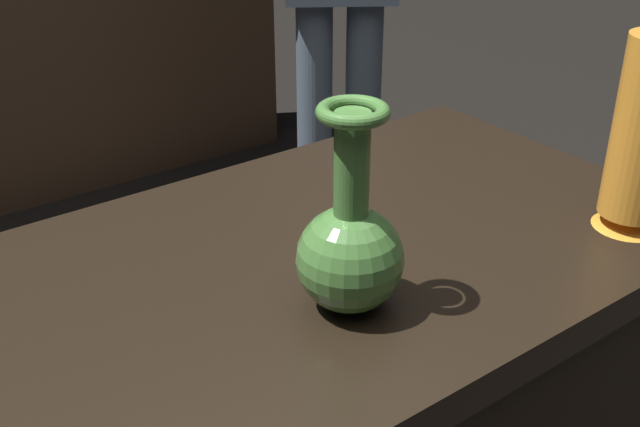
% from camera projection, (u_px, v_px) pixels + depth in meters
% --- Properties ---
extents(vase_centerpiece, '(0.13, 0.13, 0.26)m').
position_uv_depth(vase_centerpiece, '(350.00, 246.00, 0.93)').
color(vase_centerpiece, '#477A38').
rests_on(vase_centerpiece, display_plinth).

